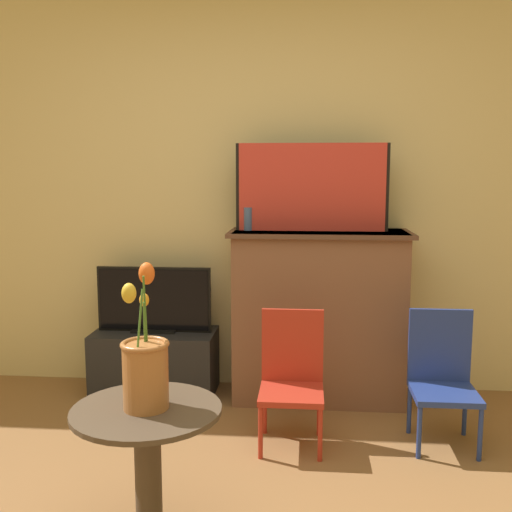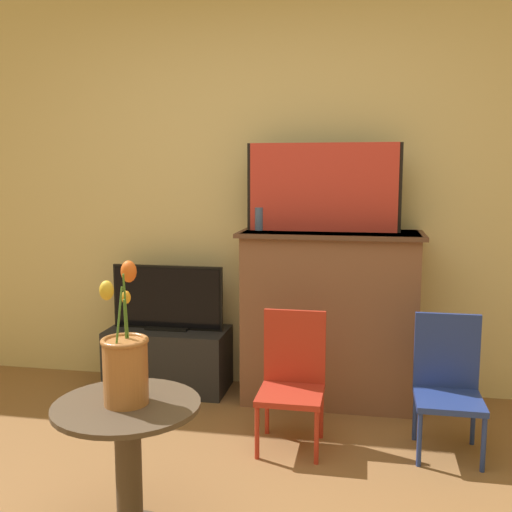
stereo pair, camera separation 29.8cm
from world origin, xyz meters
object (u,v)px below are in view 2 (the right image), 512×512
at_px(chair_red, 292,375).
at_px(chair_blue, 448,380).
at_px(vase_tulips, 125,363).
at_px(painting, 323,187).
at_px(tv_monitor, 168,299).

distance_m(chair_red, chair_blue, 0.79).
height_order(chair_red, vase_tulips, vase_tulips).
relative_size(painting, tv_monitor, 1.27).
relative_size(tv_monitor, chair_red, 1.05).
bearing_deg(chair_red, vase_tulips, -118.87).
distance_m(painting, vase_tulips, 1.80).
height_order(painting, tv_monitor, painting).
relative_size(chair_red, vase_tulips, 1.29).
height_order(chair_red, chair_blue, same).
distance_m(chair_red, vase_tulips, 1.12).
bearing_deg(tv_monitor, chair_blue, -18.64).
bearing_deg(vase_tulips, painting, 68.76).
distance_m(tv_monitor, vase_tulips, 1.63).
xyz_separation_m(painting, vase_tulips, (-0.61, -1.58, -0.62)).
bearing_deg(chair_red, chair_blue, 5.15).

